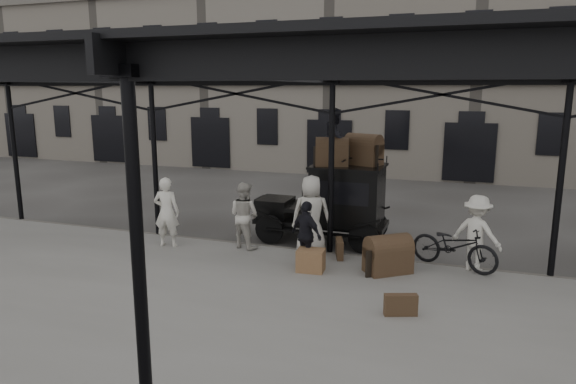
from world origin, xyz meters
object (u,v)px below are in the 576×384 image
steamer_trunk_roof_near (332,154)px  taxi (336,200)px  porter_left (167,212)px  porter_official (307,235)px  steamer_trunk_platform (388,257)px  bicycle (454,246)px

steamer_trunk_roof_near → taxi: bearing=56.6°
taxi → porter_left: taxi is taller
porter_official → steamer_trunk_platform: size_ratio=1.58×
porter_left → taxi: bearing=-161.9°
taxi → steamer_trunk_roof_near: steamer_trunk_roof_near is taller
porter_left → steamer_trunk_platform: 5.73m
porter_official → bicycle: size_ratio=0.77×
steamer_trunk_roof_near → steamer_trunk_platform: 3.40m
taxi → porter_official: bearing=-91.0°
steamer_trunk_roof_near → steamer_trunk_platform: size_ratio=0.87×
porter_left → bicycle: (7.08, 0.70, -0.38)m
porter_official → bicycle: (3.19, 1.06, -0.24)m
taxi → porter_official: (-0.04, -2.58, -0.28)m
bicycle → porter_left: bearing=116.8°
taxi → bicycle: (3.15, -1.52, -0.52)m
taxi → porter_official: taxi is taller
bicycle → steamer_trunk_roof_near: (-3.23, 1.28, 1.81)m
taxi → bicycle: 3.54m
porter_left → steamer_trunk_roof_near: bearing=-164.2°
steamer_trunk_roof_near → bicycle: bearing=-36.9°
porter_official → steamer_trunk_roof_near: (-0.04, 2.33, 1.57)m
taxi → steamer_trunk_roof_near: (-0.08, -0.25, 1.29)m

